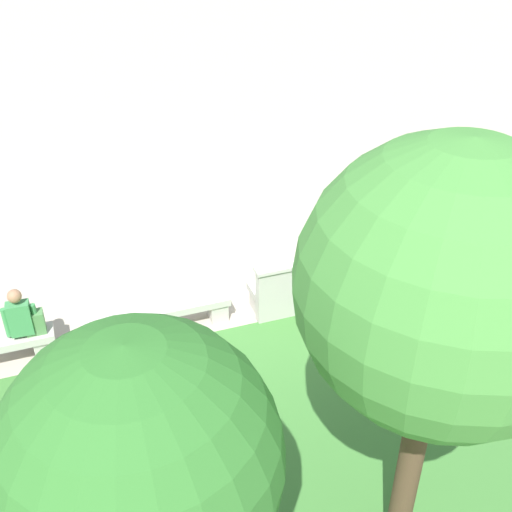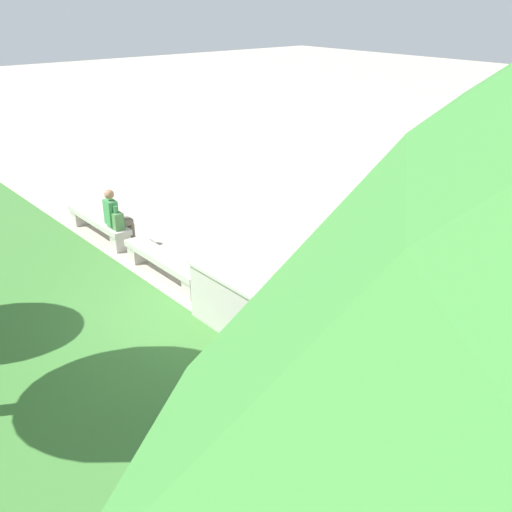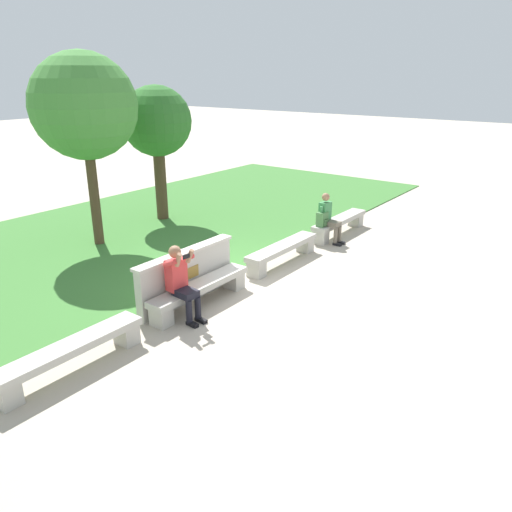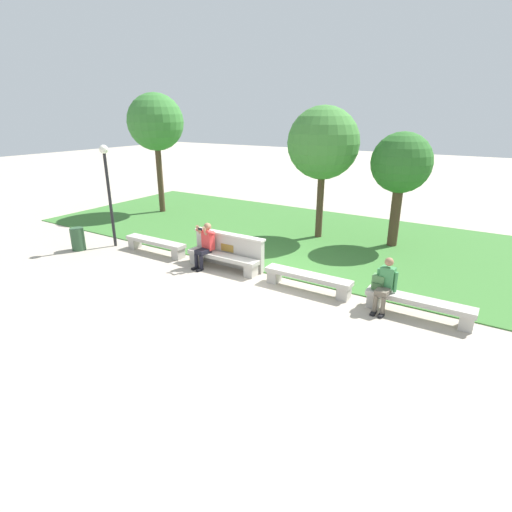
# 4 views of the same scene
# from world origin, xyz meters

# --- Properties ---
(ground_plane) EXTENTS (80.00, 80.00, 0.00)m
(ground_plane) POSITION_xyz_m (0.00, 0.00, 0.00)
(ground_plane) COLOR #B2A593
(grass_strip) EXTENTS (22.50, 8.00, 0.03)m
(grass_strip) POSITION_xyz_m (0.00, 4.38, 0.01)
(grass_strip) COLOR #3D7533
(grass_strip) RESTS_ON ground
(bench_main) EXTENTS (2.33, 0.40, 0.45)m
(bench_main) POSITION_xyz_m (-4.09, 0.00, 0.31)
(bench_main) COLOR #B7B2A8
(bench_main) RESTS_ON ground
(bench_near) EXTENTS (2.33, 0.40, 0.45)m
(bench_near) POSITION_xyz_m (-1.36, 0.00, 0.31)
(bench_near) COLOR #B7B2A8
(bench_near) RESTS_ON ground
(bench_mid) EXTENTS (2.33, 0.40, 0.45)m
(bench_mid) POSITION_xyz_m (1.36, 0.00, 0.31)
(bench_mid) COLOR #B7B2A8
(bench_mid) RESTS_ON ground
(bench_far) EXTENTS (2.33, 0.40, 0.45)m
(bench_far) POSITION_xyz_m (4.09, 0.00, 0.31)
(bench_far) COLOR #B7B2A8
(bench_far) RESTS_ON ground
(backrest_wall_with_plaque) EXTENTS (2.39, 0.24, 1.01)m
(backrest_wall_with_plaque) POSITION_xyz_m (-1.36, 0.34, 0.52)
(backrest_wall_with_plaque) COLOR #B7B2A8
(backrest_wall_with_plaque) RESTS_ON ground
(person_photographer) EXTENTS (0.50, 0.75, 1.32)m
(person_photographer) POSITION_xyz_m (-1.92, -0.08, 0.74)
(person_photographer) COLOR black
(person_photographer) RESTS_ON ground
(person_distant) EXTENTS (0.48, 0.69, 1.26)m
(person_distant) POSITION_xyz_m (3.32, -0.07, 0.67)
(person_distant) COLOR black
(person_distant) RESTS_ON ground
(backpack) EXTENTS (0.28, 0.24, 0.43)m
(backpack) POSITION_xyz_m (3.15, 0.01, 0.63)
(backpack) COLOR #4C7F47
(backpack) RESTS_ON bench_far
(tree_behind_wall) EXTENTS (1.94, 1.94, 3.79)m
(tree_behind_wall) POSITION_xyz_m (2.26, 4.88, 2.77)
(tree_behind_wall) COLOR #4C3826
(tree_behind_wall) RESTS_ON ground
(tree_left_background) EXTENTS (2.41, 2.41, 5.17)m
(tree_left_background) POSITION_xyz_m (-8.06, 4.33, 3.93)
(tree_left_background) COLOR #4C3826
(tree_left_background) RESTS_ON ground
(tree_right_background) EXTENTS (2.46, 2.46, 4.59)m
(tree_right_background) POSITION_xyz_m (-0.30, 4.47, 3.34)
(tree_right_background) COLOR #4C3826
(tree_right_background) RESTS_ON ground
(trash_bin) EXTENTS (0.44, 0.44, 0.75)m
(trash_bin) POSITION_xyz_m (-6.51, -1.14, 0.38)
(trash_bin) COLOR #2D5133
(trash_bin) RESTS_ON ground
(lamp_post) EXTENTS (0.28, 0.28, 3.38)m
(lamp_post) POSITION_xyz_m (-5.82, -0.20, 2.25)
(lamp_post) COLOR black
(lamp_post) RESTS_ON ground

